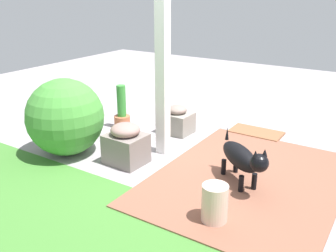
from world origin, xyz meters
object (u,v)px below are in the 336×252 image
stone_planter_nearest (177,120)px  terracotta_pot_tall (122,113)px  dog (242,158)px  doormat (256,132)px  round_shrub (65,117)px  ceramic_urn (215,204)px  porch_pillar (163,69)px  stone_planter_mid (126,144)px

stone_planter_nearest → terracotta_pot_tall: size_ratio=0.68×
dog → doormat: dog is taller
doormat → dog: bearing=104.5°
round_shrub → ceramic_urn: (-2.13, 0.34, -0.28)m
porch_pillar → dog: (-1.12, 0.27, -0.72)m
ceramic_urn → porch_pillar: bearing=-40.0°
stone_planter_mid → dog: size_ratio=0.71×
stone_planter_nearest → round_shrub: size_ratio=0.46×
round_shrub → ceramic_urn: bearing=170.8°
stone_planter_mid → doormat: bearing=-118.6°
stone_planter_nearest → dog: 1.61m
round_shrub → doormat: size_ratio=1.31×
terracotta_pot_tall → ceramic_urn: (-2.14, 1.39, -0.05)m
round_shrub → stone_planter_mid: bearing=-167.9°
porch_pillar → round_shrub: (0.95, 0.65, -0.56)m
dog → doormat: size_ratio=0.96×
stone_planter_mid → dog: bearing=-170.8°
round_shrub → terracotta_pot_tall: round_shrub is taller
stone_planter_nearest → dog: bearing=145.2°
round_shrub → doormat: bearing=-132.4°
stone_planter_mid → dog: 1.32m
terracotta_pot_tall → stone_planter_nearest: bearing=-161.7°
terracotta_pot_tall → dog: bearing=162.3°
dog → ceramic_urn: 0.73m
terracotta_pot_tall → doormat: terracotta_pot_tall is taller
terracotta_pot_tall → ceramic_urn: 2.55m
stone_planter_mid → round_shrub: (0.77, 0.17, 0.23)m
stone_planter_nearest → ceramic_urn: bearing=130.1°
stone_planter_mid → terracotta_pot_tall: 1.17m
terracotta_pot_tall → dog: (-2.08, 0.66, 0.08)m
dog → ceramic_urn: bearing=94.5°
stone_planter_nearest → doormat: 1.10m
stone_planter_nearest → dog: size_ratio=0.62×
stone_planter_mid → dog: (-1.31, -0.21, 0.08)m
stone_planter_nearest → doormat: stone_planter_nearest is taller
terracotta_pot_tall → stone_planter_mid: bearing=131.6°
porch_pillar → round_shrub: size_ratio=2.23×
ceramic_urn → dog: bearing=-85.5°
stone_planter_mid → doormat: size_ratio=0.68×
terracotta_pot_tall → doormat: (-1.70, -0.81, -0.21)m
porch_pillar → stone_planter_nearest: (0.20, -0.65, -0.84)m
stone_planter_mid → ceramic_urn: 1.46m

